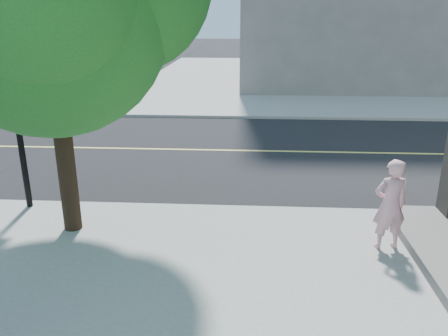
{
  "coord_description": "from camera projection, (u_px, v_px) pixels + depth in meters",
  "views": [
    {
      "loc": [
        5.64,
        -8.98,
        4.04
      ],
      "look_at": [
        5.15,
        -0.98,
        1.3
      ],
      "focal_mm": 36.44,
      "sensor_mm": 36.0,
      "label": 1
    }
  ],
  "objects": [
    {
      "name": "road_ew",
      "position": [
        73.0,
        148.0,
        14.37
      ],
      "size": [
        140.0,
        9.0,
        0.01
      ],
      "primitive_type": "cube",
      "color": "black",
      "rests_on": "ground"
    },
    {
      "name": "man_on_phone",
      "position": [
        390.0,
        205.0,
        7.76
      ],
      "size": [
        0.66,
        0.49,
        1.63
      ],
      "primitive_type": "imported",
      "rotation": [
        0.0,
        0.0,
        3.33
      ],
      "color": "#DDA0AA",
      "rests_on": "sidewalk_se"
    },
    {
      "name": "sidewalk_ne",
      "position": [
        373.0,
        78.0,
        29.62
      ],
      "size": [
        29.0,
        25.0,
        0.12
      ],
      "primitive_type": "cube",
      "color": "#979894",
      "rests_on": "ground"
    }
  ]
}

